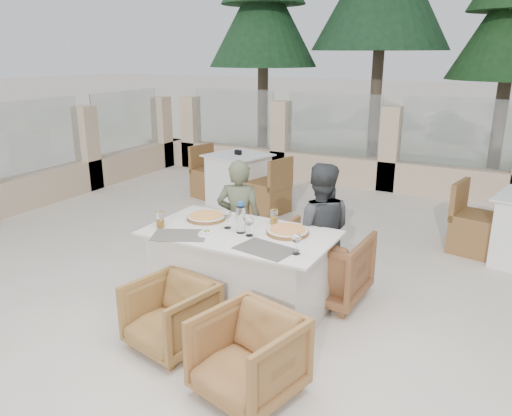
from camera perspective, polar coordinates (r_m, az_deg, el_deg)
The scene contains 26 objects.
ground at distance 4.54m, azimuth -0.31°, elevation -12.05°, with size 80.00×80.00×0.00m, color beige.
sand_patch at distance 17.73m, azimuth 21.89°, elevation 8.90°, with size 30.00×16.00×0.01m, color beige.
perimeter_wall_far at distance 8.62m, azimuth 15.07°, elevation 7.19°, with size 10.00×0.34×1.60m, color beige, non-canonical shape.
perimeter_wall_left at distance 8.22m, azimuth -23.79°, elevation 5.85°, with size 0.34×7.00×1.60m, color beige, non-canonical shape.
pine_far_left at distance 11.80m, azimuth 0.82°, elevation 19.86°, with size 2.42×2.42×5.50m, color #1B4021.
pine_mid_left at distance 11.40m, azimuth 14.25°, elevation 21.98°, with size 2.86×2.86×6.50m, color #1A3F22.
pine_centre at distance 10.70m, azimuth 27.17°, elevation 16.98°, with size 2.20×2.20×5.00m, color #1B3F1B.
dining_table at distance 4.40m, azimuth -1.84°, elevation -7.45°, with size 1.60×0.90×0.77m, color silver, non-canonical shape.
placemat_near_left at distance 4.22m, azimuth -8.71°, elevation -3.08°, with size 0.45×0.30×0.00m, color #5E5A51.
placemat_near_right at distance 3.88m, azimuth 1.06°, elevation -4.71°, with size 0.45×0.30×0.00m, color #544F48.
pizza_left at distance 4.58m, azimuth -5.69°, elevation -1.03°, with size 0.35×0.35×0.05m, color orange.
pizza_right at distance 4.21m, azimuth 3.63°, elevation -2.65°, with size 0.36×0.36×0.05m, color #C94E1B.
water_bottle at distance 4.19m, azimuth -1.75°, elevation -1.08°, with size 0.08×0.08×0.27m, color #C2DDFF.
wine_glass_centre at distance 4.32m, azimuth -3.28°, elevation -1.16°, with size 0.08×0.08×0.18m, color silver, non-canonical shape.
wine_glass_near at distance 4.13m, azimuth -0.75°, elevation -2.01°, with size 0.08×0.08×0.18m, color white, non-canonical shape.
wine_glass_corner at distance 3.77m, azimuth 4.63°, elevation -3.97°, with size 0.08×0.08×0.18m, color white, non-canonical shape.
beer_glass_left at distance 4.42m, azimuth -10.89°, elevation -1.28°, with size 0.07×0.07×0.14m, color orange.
beer_glass_right at distance 4.43m, azimuth 2.05°, elevation -0.99°, with size 0.07×0.07×0.13m, color gold.
olive_dish at distance 4.19m, azimuth -5.65°, elevation -2.81°, with size 0.11×0.11×0.04m, color white, non-canonical shape.
armchair_far_left at distance 5.18m, azimuth 0.18°, elevation -4.35°, with size 0.67×0.69×0.63m, color #9A6538.
armchair_far_right at distance 4.73m, azimuth 8.18°, elevation -6.55°, with size 0.70×0.72×0.65m, color brown.
armchair_near_left at distance 4.03m, azimuth -9.70°, elevation -12.00°, with size 0.58×0.60×0.55m, color olive.
armchair_near_right at distance 3.47m, azimuth -0.92°, elevation -16.63°, with size 0.62×0.64×0.58m, color #9A6938.
diner_left at distance 4.96m, azimuth -1.92°, elevation -1.53°, with size 0.46×0.30×1.25m, color #565C42.
diner_right at distance 4.63m, azimuth 7.19°, elevation -2.75°, with size 0.63×0.49×1.30m, color #36383B.
bg_table_a at distance 7.59m, azimuth -2.03°, elevation 3.26°, with size 1.64×0.82×0.77m, color white, non-canonical shape.
Camera 1 is at (1.87, -3.49, 2.23)m, focal length 35.00 mm.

